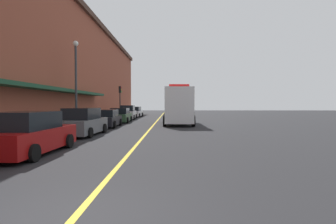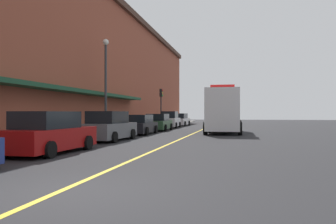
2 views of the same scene
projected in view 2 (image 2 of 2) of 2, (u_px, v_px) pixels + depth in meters
ground_plane at (199, 131)px, 31.59m from camera, size 112.00×112.00×0.00m
sidewalk_left at (135, 129)px, 32.88m from camera, size 2.40×70.00×0.15m
lane_center_stripe at (199, 131)px, 31.59m from camera, size 0.16×70.00×0.01m
brick_building_left at (80, 66)px, 33.00m from camera, size 9.16×64.00×12.35m
parked_car_1 at (49, 134)px, 14.07m from camera, size 2.21×4.89×1.72m
parked_car_2 at (109, 127)px, 20.47m from camera, size 2.19×4.83×1.76m
parked_car_3 at (139, 125)px, 26.62m from camera, size 2.19×4.79×1.53m
parked_car_4 at (158, 123)px, 32.29m from camera, size 2.20×4.72×1.58m
parked_car_5 at (170, 120)px, 38.32m from camera, size 2.13×4.44×1.85m
parked_car_6 at (180, 120)px, 44.46m from camera, size 2.17×4.69×1.61m
box_truck at (224, 111)px, 28.40m from camera, size 2.96×7.78×3.77m
parking_meter_0 at (149, 119)px, 34.71m from camera, size 0.14×0.18×1.33m
parking_meter_1 at (137, 120)px, 30.53m from camera, size 0.14×0.18×1.33m
parking_meter_3 at (73, 124)px, 18.95m from camera, size 0.14×0.18×1.33m
street_lamp_left at (106, 76)px, 25.08m from camera, size 0.44×0.44×6.94m
traffic_light_near at (161, 100)px, 39.61m from camera, size 0.38×0.36×4.30m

